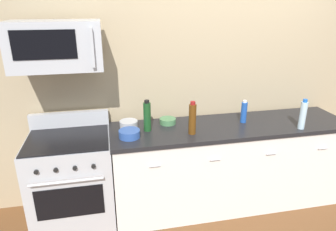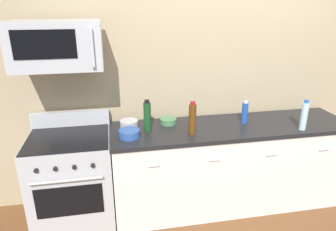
# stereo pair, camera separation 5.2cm
# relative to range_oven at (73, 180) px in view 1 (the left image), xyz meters

# --- Properties ---
(ground_plane) EXTENTS (6.66, 6.66, 0.00)m
(ground_plane) POSITION_rel_range_oven_xyz_m (1.60, -0.00, -0.47)
(ground_plane) COLOR brown
(back_wall) EXTENTS (5.55, 0.10, 2.70)m
(back_wall) POSITION_rel_range_oven_xyz_m (1.60, 0.41, 0.88)
(back_wall) COLOR tan
(back_wall) RESTS_ON ground_plane
(counter_unit) EXTENTS (2.46, 0.66, 0.92)m
(counter_unit) POSITION_rel_range_oven_xyz_m (1.60, -0.00, -0.01)
(counter_unit) COLOR silver
(counter_unit) RESTS_ON ground_plane
(range_oven) EXTENTS (0.76, 0.69, 1.07)m
(range_oven) POSITION_rel_range_oven_xyz_m (0.00, 0.00, 0.00)
(range_oven) COLOR #B7BABF
(range_oven) RESTS_ON ground_plane
(microwave) EXTENTS (0.74, 0.44, 0.40)m
(microwave) POSITION_rel_range_oven_xyz_m (0.00, 0.04, 1.28)
(microwave) COLOR #B7BABF
(bottle_water_clear) EXTENTS (0.06, 0.06, 0.30)m
(bottle_water_clear) POSITION_rel_range_oven_xyz_m (2.23, -0.23, 0.59)
(bottle_water_clear) COLOR silver
(bottle_water_clear) RESTS_ON countertop_slab
(bottle_wine_green) EXTENTS (0.07, 0.07, 0.31)m
(bottle_wine_green) POSITION_rel_range_oven_xyz_m (0.74, 0.03, 0.60)
(bottle_wine_green) COLOR #19471E
(bottle_wine_green) RESTS_ON countertop_slab
(bottle_soda_blue) EXTENTS (0.06, 0.06, 0.24)m
(bottle_soda_blue) POSITION_rel_range_oven_xyz_m (1.75, 0.04, 0.56)
(bottle_soda_blue) COLOR #1E4CA5
(bottle_soda_blue) RESTS_ON countertop_slab
(bottle_wine_amber) EXTENTS (0.07, 0.07, 0.32)m
(bottle_wine_amber) POSITION_rel_range_oven_xyz_m (1.15, -0.13, 0.60)
(bottle_wine_amber) COLOR #59330F
(bottle_wine_amber) RESTS_ON countertop_slab
(bowl_green_glaze) EXTENTS (0.17, 0.17, 0.06)m
(bowl_green_glaze) POSITION_rel_range_oven_xyz_m (0.97, 0.16, 0.48)
(bowl_green_glaze) COLOR #477A4C
(bowl_green_glaze) RESTS_ON countertop_slab
(bowl_blue_mixing) EXTENTS (0.20, 0.20, 0.07)m
(bowl_blue_mixing) POSITION_rel_range_oven_xyz_m (0.56, -0.10, 0.49)
(bowl_blue_mixing) COLOR #2D519E
(bowl_blue_mixing) RESTS_ON countertop_slab
(bowl_steel_prep) EXTENTS (0.18, 0.18, 0.06)m
(bowl_steel_prep) POSITION_rel_range_oven_xyz_m (0.57, 0.15, 0.48)
(bowl_steel_prep) COLOR #B2B5BA
(bowl_steel_prep) RESTS_ON countertop_slab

